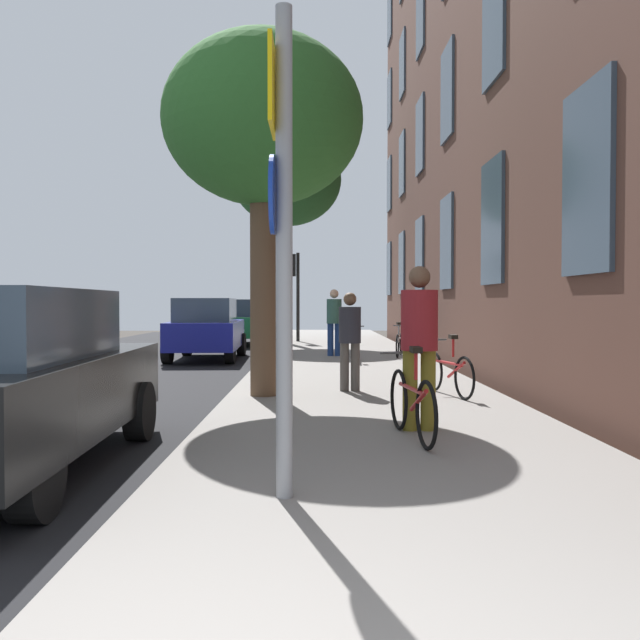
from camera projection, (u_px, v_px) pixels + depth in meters
The scene contains 16 objects.
ground_plane at pixel (202, 365), 16.69m from camera, with size 41.80×41.80×0.00m, color #332D28.
road_asphalt at pixel (115, 365), 16.68m from camera, with size 7.00×38.00×0.01m, color black.
sidewalk at pixel (347, 363), 16.72m from camera, with size 4.20×38.00×0.12m, color gray.
sign_post at pixel (281, 220), 4.89m from camera, with size 0.16×0.60×3.48m.
traffic_light at pixel (295, 280), 24.95m from camera, with size 0.43×0.24×3.20m.
tree_near at pixel (263, 123), 10.26m from camera, with size 2.99×2.99×5.39m.
tree_far at pixel (287, 180), 23.38m from camera, with size 3.69×3.69×7.14m.
bicycle_0 at pixel (412, 403), 7.02m from camera, with size 0.42×1.71×0.95m.
bicycle_1 at pixel (449, 372), 10.34m from camera, with size 0.56×1.67×0.92m.
bicycle_2 at pixel (354, 346), 16.42m from camera, with size 0.42×1.73×0.93m.
bicycle_3 at pixel (399, 343), 17.89m from camera, with size 0.52×1.64×0.89m.
pedestrian_0 at pixel (419, 337), 7.50m from camera, with size 0.45×0.45×1.79m.
pedestrian_1 at pixel (350, 335), 10.86m from camera, with size 0.35×0.35×1.55m.
pedestrian_2 at pixel (334, 318), 18.08m from camera, with size 0.54×0.54×1.75m.
car_1 at pixel (207, 328), 18.19m from camera, with size 1.85×4.12×1.62m.
car_2 at pixel (235, 322), 24.67m from camera, with size 1.92×4.37×1.62m.
Camera 1 is at (0.33, -1.68, 1.51)m, focal length 38.76 mm.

